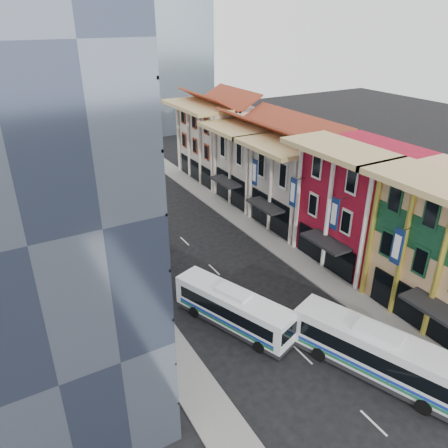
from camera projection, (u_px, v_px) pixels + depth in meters
ground at (386, 435)px, 26.74m from camera, size 200.00×200.00×0.00m
sidewalk_right at (282, 249)px, 47.67m from camera, size 3.00×90.00×0.15m
sidewalk_left at (133, 293)px, 40.07m from camera, size 3.00×90.00×0.15m
shophouse_red at (360, 205)px, 43.63m from camera, size 8.00×10.00×12.00m
shophouse_cream_near at (299, 185)px, 51.48m from camera, size 8.00×9.00×10.00m
shophouse_cream_mid at (257, 164)px, 58.51m from camera, size 8.00×9.00×10.00m
shophouse_cream_far at (219, 142)px, 66.48m from camera, size 8.00×12.00×11.00m
office_block_far at (5, 173)px, 49.30m from camera, size 10.00×18.00×14.00m
bus_left_near at (233, 308)px, 35.38m from camera, size 6.12×10.96×3.45m
bus_left_far at (139, 239)px, 45.49m from camera, size 6.63×12.96×4.06m
bus_right at (376, 352)px, 30.56m from camera, size 6.87×12.23×3.85m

